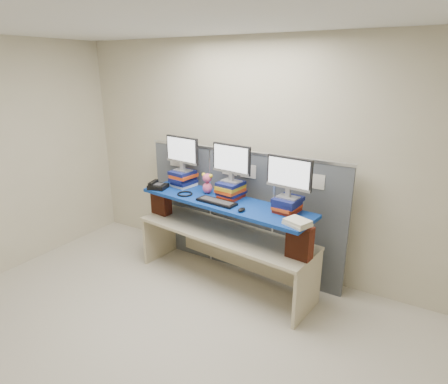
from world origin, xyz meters
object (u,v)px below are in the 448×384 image
Objects in this scene: desk at (224,241)px; monitor_left at (182,152)px; blue_board at (224,202)px; desk_phone at (157,186)px; monitor_center at (231,161)px; monitor_right at (289,175)px; keyboard at (217,202)px.

monitor_left is (-0.71, 0.20, 0.95)m from desk.
blue_board is at bearing 64.76° from desk.
monitor_center is at bearing -3.71° from desk_phone.
desk_phone is at bearing -170.68° from monitor_right.
desk_phone is (-1.66, -0.08, -0.36)m from monitor_right.
monitor_center reaches higher than blue_board.
desk_phone is (-0.89, 0.07, 0.02)m from keyboard.
monitor_left is at bearing 170.79° from blue_board.
desk is 4.55× the size of monitor_center.
blue_board is at bearing -96.29° from monitor_center.
monitor_left is at bearing 36.01° from desk_phone.
desk_phone is at bearing -170.64° from desk.
monitor_left is 1.98× the size of desk_phone.
keyboard reaches higher than desk.
monitor_left is at bearing -180.00° from monitor_right.
monitor_left reaches higher than desk.
desk is 4.62× the size of keyboard.
monitor_center reaches higher than desk.
blue_board is 8.46× the size of desk_phone.
desk is 1.06× the size of blue_board.
monitor_left reaches higher than desk_phone.
monitor_right is at bearing 9.27° from desk.
monitor_right is (0.71, -0.08, -0.04)m from monitor_center.
blue_board is 4.27× the size of monitor_center.
monitor_left is 1.46m from monitor_right.
blue_board is 0.84m from monitor_right.
desk is at bearing -10.56° from desk_phone.
monitor_left is 1.00× the size of monitor_right.
monitor_right is (1.45, -0.17, -0.04)m from monitor_left.
keyboard reaches higher than blue_board.
blue_board is 0.87m from monitor_left.
desk_phone is at bearing -178.28° from keyboard.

